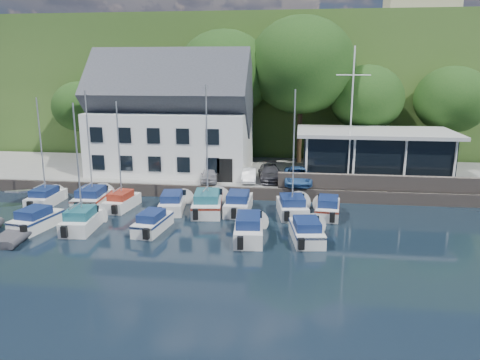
{
  "coord_description": "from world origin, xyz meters",
  "views": [
    {
      "loc": [
        4.63,
        -25.02,
        10.27
      ],
      "look_at": [
        0.23,
        9.0,
        2.07
      ],
      "focal_mm": 35.0,
      "sensor_mm": 36.0,
      "label": 1
    }
  ],
  "objects_px": {
    "boat_r1_0": "(42,152)",
    "boat_r2_0": "(36,218)",
    "boat_r1_3": "(173,201)",
    "boat_r2_3": "(249,226)",
    "club_pavilion": "(374,154)",
    "boat_r1_1": "(89,148)",
    "boat_r2_2": "(153,221)",
    "harbor_building": "(172,124)",
    "boat_r1_2": "(119,154)",
    "car_silver": "(210,175)",
    "boat_r2_1": "(78,162)",
    "car_dgrey": "(270,173)",
    "car_blue": "(298,175)",
    "boat_r1_6": "(294,155)",
    "car_white": "(249,175)",
    "boat_r1_5": "(238,202)",
    "dinghy_1": "(11,237)",
    "flagpole": "(351,118)",
    "boat_r2_4": "(307,229)",
    "boat_r1_7": "(328,206)",
    "boat_r1_4": "(207,148)"
  },
  "relations": [
    {
      "from": "boat_r1_1",
      "to": "boat_r2_2",
      "type": "distance_m",
      "value": 8.88
    },
    {
      "from": "boat_r1_3",
      "to": "boat_r2_3",
      "type": "bearing_deg",
      "value": -48.17
    },
    {
      "from": "car_silver",
      "to": "car_dgrey",
      "type": "distance_m",
      "value": 5.11
    },
    {
      "from": "boat_r1_4",
      "to": "boat_r2_4",
      "type": "xyz_separation_m",
      "value": [
        7.16,
        -5.04,
        -4.04
      ]
    },
    {
      "from": "boat_r1_2",
      "to": "dinghy_1",
      "type": "height_order",
      "value": "boat_r1_2"
    },
    {
      "from": "harbor_building",
      "to": "boat_r1_5",
      "type": "xyz_separation_m",
      "value": [
        7.29,
        -8.82,
        -4.6
      ]
    },
    {
      "from": "car_white",
      "to": "boat_r2_2",
      "type": "xyz_separation_m",
      "value": [
        -5.12,
        -10.21,
        -0.86
      ]
    },
    {
      "from": "boat_r1_0",
      "to": "boat_r1_6",
      "type": "height_order",
      "value": "boat_r1_6"
    },
    {
      "from": "boat_r2_0",
      "to": "boat_r2_2",
      "type": "bearing_deg",
      "value": 13.75
    },
    {
      "from": "harbor_building",
      "to": "boat_r1_2",
      "type": "relative_size",
      "value": 1.75
    },
    {
      "from": "boat_r1_5",
      "to": "boat_r2_1",
      "type": "distance_m",
      "value": 11.55
    },
    {
      "from": "boat_r1_4",
      "to": "boat_r2_3",
      "type": "relative_size",
      "value": 1.47
    },
    {
      "from": "boat_r1_0",
      "to": "boat_r2_0",
      "type": "distance_m",
      "value": 6.78
    },
    {
      "from": "boat_r2_0",
      "to": "boat_r1_6",
      "type": "bearing_deg",
      "value": 26.93
    },
    {
      "from": "flagpole",
      "to": "boat_r2_3",
      "type": "xyz_separation_m",
      "value": [
        -6.95,
        -10.6,
        -5.7
      ]
    },
    {
      "from": "car_white",
      "to": "boat_r2_1",
      "type": "relative_size",
      "value": 0.37
    },
    {
      "from": "boat_r1_6",
      "to": "dinghy_1",
      "type": "xyz_separation_m",
      "value": [
        -16.77,
        -7.73,
        -4.04
      ]
    },
    {
      "from": "flagpole",
      "to": "boat_r2_4",
      "type": "height_order",
      "value": "flagpole"
    },
    {
      "from": "car_blue",
      "to": "boat_r2_4",
      "type": "distance_m",
      "value": 10.42
    },
    {
      "from": "car_dgrey",
      "to": "boat_r1_0",
      "type": "bearing_deg",
      "value": -169.1
    },
    {
      "from": "club_pavilion",
      "to": "boat_r2_3",
      "type": "xyz_separation_m",
      "value": [
        -9.35,
        -13.71,
        -2.27
      ]
    },
    {
      "from": "car_silver",
      "to": "boat_r1_1",
      "type": "height_order",
      "value": "boat_r1_1"
    },
    {
      "from": "boat_r2_2",
      "to": "harbor_building",
      "type": "bearing_deg",
      "value": 105.94
    },
    {
      "from": "car_blue",
      "to": "boat_r1_3",
      "type": "distance_m",
      "value": 10.62
    },
    {
      "from": "club_pavilion",
      "to": "car_silver",
      "type": "relative_size",
      "value": 3.81
    },
    {
      "from": "boat_r2_4",
      "to": "boat_r1_6",
      "type": "bearing_deg",
      "value": 92.43
    },
    {
      "from": "boat_r1_3",
      "to": "boat_r1_6",
      "type": "relative_size",
      "value": 0.69
    },
    {
      "from": "dinghy_1",
      "to": "car_blue",
      "type": "bearing_deg",
      "value": 30.65
    },
    {
      "from": "car_dgrey",
      "to": "car_blue",
      "type": "xyz_separation_m",
      "value": [
        2.36,
        -0.86,
        0.07
      ]
    },
    {
      "from": "boat_r1_0",
      "to": "boat_r2_0",
      "type": "height_order",
      "value": "boat_r1_0"
    },
    {
      "from": "car_silver",
      "to": "boat_r2_1",
      "type": "xyz_separation_m",
      "value": [
        -6.5,
        -10.11,
        2.93
      ]
    },
    {
      "from": "club_pavilion",
      "to": "car_white",
      "type": "relative_size",
      "value": 3.98
    },
    {
      "from": "boat_r1_7",
      "to": "dinghy_1",
      "type": "height_order",
      "value": "boat_r1_7"
    },
    {
      "from": "boat_r1_2",
      "to": "boat_r1_4",
      "type": "distance_m",
      "value": 6.57
    },
    {
      "from": "boat_r1_1",
      "to": "boat_r2_4",
      "type": "xyz_separation_m",
      "value": [
        16.19,
        -5.35,
        -3.8
      ]
    },
    {
      "from": "car_silver",
      "to": "boat_r1_3",
      "type": "xyz_separation_m",
      "value": [
        -1.81,
        -5.1,
        -0.9
      ]
    },
    {
      "from": "flagpole",
      "to": "boat_r1_6",
      "type": "distance_m",
      "value": 7.31
    },
    {
      "from": "car_blue",
      "to": "boat_r1_3",
      "type": "bearing_deg",
      "value": -152.75
    },
    {
      "from": "boat_r1_3",
      "to": "boat_r1_7",
      "type": "relative_size",
      "value": 1.12
    },
    {
      "from": "harbor_building",
      "to": "boat_r1_0",
      "type": "xyz_separation_m",
      "value": [
        -7.74,
        -8.88,
        -1.22
      ]
    },
    {
      "from": "car_silver",
      "to": "boat_r1_1",
      "type": "bearing_deg",
      "value": -156.71
    },
    {
      "from": "harbor_building",
      "to": "dinghy_1",
      "type": "relative_size",
      "value": 4.82
    },
    {
      "from": "car_silver",
      "to": "dinghy_1",
      "type": "bearing_deg",
      "value": -134.46
    },
    {
      "from": "car_dgrey",
      "to": "boat_r1_0",
      "type": "height_order",
      "value": "boat_r1_0"
    },
    {
      "from": "car_white",
      "to": "boat_r1_7",
      "type": "height_order",
      "value": "car_white"
    },
    {
      "from": "car_white",
      "to": "boat_r1_5",
      "type": "xyz_separation_m",
      "value": [
        -0.17,
        -5.34,
        -0.79
      ]
    },
    {
      "from": "car_silver",
      "to": "boat_r1_7",
      "type": "height_order",
      "value": "car_silver"
    },
    {
      "from": "boat_r1_1",
      "to": "boat_r1_2",
      "type": "height_order",
      "value": "boat_r1_1"
    },
    {
      "from": "car_silver",
      "to": "boat_r1_2",
      "type": "distance_m",
      "value": 8.15
    },
    {
      "from": "boat_r1_4",
      "to": "boat_r1_5",
      "type": "bearing_deg",
      "value": -0.92
    }
  ]
}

